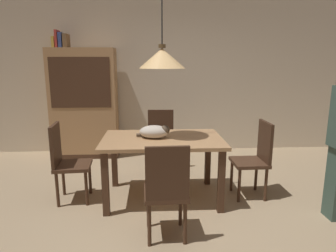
{
  "coord_description": "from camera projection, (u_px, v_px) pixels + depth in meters",
  "views": [
    {
      "loc": [
        -0.25,
        -2.79,
        1.61
      ],
      "look_at": [
        -0.05,
        0.76,
        0.85
      ],
      "focal_mm": 31.6,
      "sensor_mm": 36.0,
      "label": 1
    }
  ],
  "objects": [
    {
      "name": "chair_far_back",
      "position": [
        161.0,
        139.0,
        4.36
      ],
      "size": [
        0.42,
        0.42,
        0.93
      ],
      "color": "#472D1E",
      "rests_on": "ground"
    },
    {
      "name": "back_wall",
      "position": [
        165.0,
        72.0,
        5.35
      ],
      "size": [
        6.4,
        0.1,
        2.9
      ],
      "primitive_type": "cube",
      "color": "beige",
      "rests_on": "ground"
    },
    {
      "name": "chair_right_side",
      "position": [
        256.0,
        156.0,
        3.57
      ],
      "size": [
        0.41,
        0.41,
        0.93
      ],
      "color": "#472D1E",
      "rests_on": "ground"
    },
    {
      "name": "hutch_bookcase",
      "position": [
        85.0,
        106.0,
        5.07
      ],
      "size": [
        1.12,
        0.45,
        1.85
      ],
      "color": "tan",
      "rests_on": "ground"
    },
    {
      "name": "ground",
      "position": [
        177.0,
        221.0,
        3.07
      ],
      "size": [
        10.0,
        10.0,
        0.0
      ],
      "primitive_type": "plane",
      "color": "tan"
    },
    {
      "name": "chair_left_side",
      "position": [
        66.0,
        159.0,
        3.44
      ],
      "size": [
        0.43,
        0.43,
        0.93
      ],
      "color": "#472D1E",
      "rests_on": "ground"
    },
    {
      "name": "chair_near_front",
      "position": [
        166.0,
        188.0,
        2.65
      ],
      "size": [
        0.41,
        0.41,
        0.93
      ],
      "color": "#472D1E",
      "rests_on": "ground"
    },
    {
      "name": "pendant_lamp",
      "position": [
        162.0,
        58.0,
        3.26
      ],
      "size": [
        0.52,
        0.52,
        1.3
      ],
      "color": "#E5B775"
    },
    {
      "name": "book_yellow_short",
      "position": [
        54.0,
        42.0,
        4.83
      ],
      "size": [
        0.04,
        0.2,
        0.18
      ],
      "primitive_type": "cube",
      "color": "gold",
      "rests_on": "hutch_bookcase"
    },
    {
      "name": "dining_table",
      "position": [
        162.0,
        146.0,
        3.47
      ],
      "size": [
        1.4,
        0.9,
        0.75
      ],
      "color": "tan",
      "rests_on": "ground"
    },
    {
      "name": "book_blue_wide",
      "position": [
        62.0,
        40.0,
        4.83
      ],
      "size": [
        0.06,
        0.24,
        0.24
      ],
      "primitive_type": "cube",
      "color": "#384C93",
      "rests_on": "hutch_bookcase"
    },
    {
      "name": "book_brown_thick",
      "position": [
        66.0,
        41.0,
        4.84
      ],
      "size": [
        0.06,
        0.24,
        0.22
      ],
      "primitive_type": "cube",
      "color": "brown",
      "rests_on": "hutch_bookcase"
    },
    {
      "name": "cat_sleeping",
      "position": [
        155.0,
        132.0,
        3.44
      ],
      "size": [
        0.39,
        0.25,
        0.16
      ],
      "color": "beige",
      "rests_on": "dining_table"
    },
    {
      "name": "book_red_tall",
      "position": [
        58.0,
        39.0,
        4.82
      ],
      "size": [
        0.04,
        0.22,
        0.28
      ],
      "primitive_type": "cube",
      "color": "#B73833",
      "rests_on": "hutch_bookcase"
    }
  ]
}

